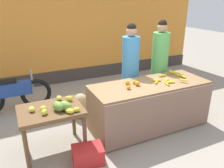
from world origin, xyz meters
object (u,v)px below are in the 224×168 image
at_px(vendor_woman_blue_shirt, 130,70).
at_px(produce_crate, 88,155).
at_px(vendor_woman_green_shirt, 159,65).
at_px(produce_sack, 81,106).
at_px(parked_motorcycle, 12,94).

relative_size(vendor_woman_blue_shirt, produce_crate, 4.17).
bearing_deg(vendor_woman_green_shirt, produce_sack, 173.41).
height_order(vendor_woman_green_shirt, parked_motorcycle, vendor_woman_green_shirt).
relative_size(vendor_woman_green_shirt, produce_sack, 3.59).
bearing_deg(vendor_woman_green_shirt, vendor_woman_blue_shirt, 177.77).
distance_m(vendor_woman_green_shirt, produce_sack, 1.84).
xyz_separation_m(vendor_woman_blue_shirt, produce_sack, (-1.01, 0.17, -0.66)).
xyz_separation_m(vendor_woman_blue_shirt, parked_motorcycle, (-2.21, 1.04, -0.52)).
relative_size(parked_motorcycle, produce_sack, 3.07).
xyz_separation_m(parked_motorcycle, produce_sack, (1.21, -0.87, -0.14)).
bearing_deg(parked_motorcycle, vendor_woman_blue_shirt, -25.25).
relative_size(vendor_woman_blue_shirt, vendor_woman_green_shirt, 0.98).
xyz_separation_m(vendor_woman_green_shirt, produce_sack, (-1.69, 0.20, -0.68)).
bearing_deg(parked_motorcycle, produce_sack, -35.97).
height_order(vendor_woman_blue_shirt, vendor_woman_green_shirt, vendor_woman_green_shirt).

